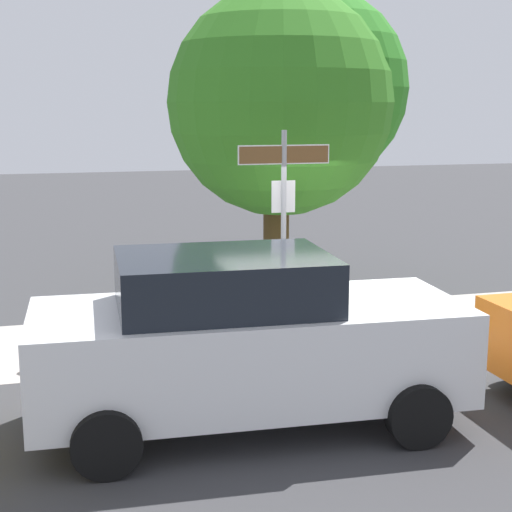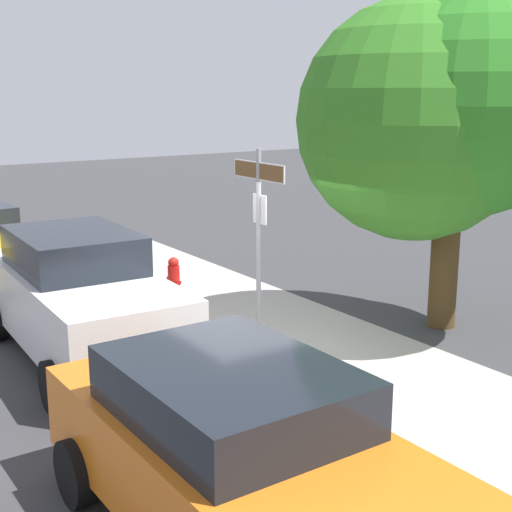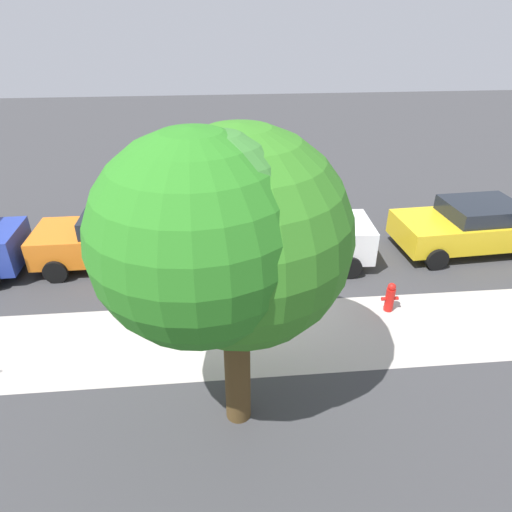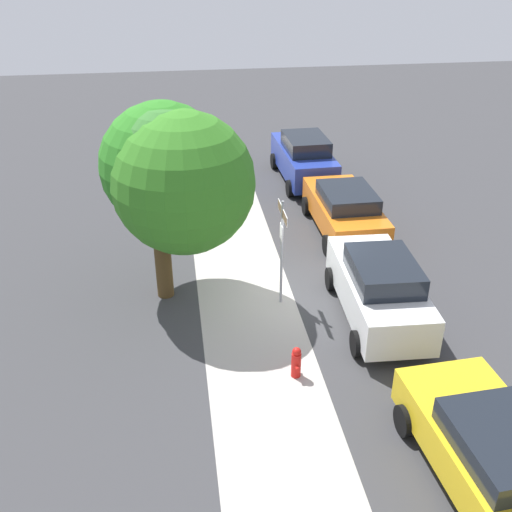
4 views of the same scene
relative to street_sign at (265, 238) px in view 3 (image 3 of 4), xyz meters
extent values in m
plane|color=#38383A|center=(0.45, -0.40, -2.03)|extent=(60.00, 60.00, 0.00)
cube|color=#AEA7A0|center=(2.45, 0.90, -2.03)|extent=(24.00, 2.60, 0.00)
cylinder|color=#9EA0A5|center=(0.00, 0.00, -0.55)|extent=(0.07, 0.07, 2.97)
cube|color=brown|center=(0.00, 0.00, 0.62)|extent=(1.21, 0.02, 0.22)
cube|color=white|center=(0.00, 0.00, 0.62)|extent=(1.24, 0.02, 0.25)
cube|color=silver|center=(0.00, 0.02, 0.07)|extent=(0.32, 0.02, 0.42)
cylinder|color=#4C381C|center=(0.81, 3.07, -0.75)|extent=(0.45, 0.45, 2.57)
sphere|color=#35752D|center=(0.98, 2.85, 1.91)|extent=(2.40, 2.40, 2.40)
sphere|color=#2A7920|center=(1.32, 2.88, 1.54)|extent=(3.28, 3.28, 3.28)
sphere|color=#337A20|center=(0.66, 2.41, 1.29)|extent=(3.63, 3.63, 3.63)
cube|color=gold|center=(-6.50, -2.65, -1.34)|extent=(4.49, 2.20, 0.75)
cube|color=black|center=(-6.77, -2.67, -0.74)|extent=(2.20, 1.83, 0.45)
cylinder|color=black|center=(-5.08, -1.59, -1.71)|extent=(0.65, 0.26, 0.64)
cylinder|color=black|center=(-4.96, -3.53, -1.71)|extent=(0.65, 0.26, 0.64)
cylinder|color=black|center=(-7.93, -3.71, -1.71)|extent=(0.65, 0.26, 0.64)
cube|color=silver|center=(-1.06, -2.31, -1.23)|extent=(4.46, 1.92, 0.97)
cube|color=black|center=(-1.32, -2.30, -0.48)|extent=(2.17, 1.62, 0.54)
cylinder|color=black|center=(0.47, -1.51, -1.71)|extent=(0.65, 0.25, 0.64)
cylinder|color=black|center=(0.39, -3.24, -1.71)|extent=(0.65, 0.25, 0.64)
cylinder|color=black|center=(-2.51, -1.38, -1.71)|extent=(0.65, 0.25, 0.64)
cylinder|color=black|center=(-2.59, -3.11, -1.71)|extent=(0.65, 0.25, 0.64)
cube|color=orange|center=(3.96, -2.82, -1.31)|extent=(4.43, 1.84, 0.80)
cube|color=black|center=(3.69, -2.82, -0.68)|extent=(2.13, 1.61, 0.47)
cylinder|color=black|center=(5.46, -1.90, -1.71)|extent=(0.64, 0.22, 0.64)
cylinder|color=black|center=(5.47, -3.71, -1.71)|extent=(0.64, 0.22, 0.64)
cylinder|color=black|center=(2.45, -1.92, -1.71)|extent=(0.64, 0.22, 0.64)
cylinder|color=black|center=(2.46, -3.73, -1.71)|extent=(0.64, 0.22, 0.64)
cylinder|color=black|center=(7.17, -3.36, -1.71)|extent=(0.65, 0.24, 0.64)
cylinder|color=red|center=(-3.06, 0.20, -1.72)|extent=(0.22, 0.22, 0.62)
sphere|color=red|center=(-3.06, 0.20, -1.35)|extent=(0.20, 0.20, 0.20)
cylinder|color=red|center=(-3.22, 0.20, -1.69)|extent=(0.10, 0.09, 0.09)
cylinder|color=red|center=(-2.90, 0.20, -1.69)|extent=(0.10, 0.09, 0.09)
camera|label=1|loc=(-2.97, -9.69, 1.26)|focal=54.43mm
camera|label=2|loc=(8.36, -5.73, 1.73)|focal=50.28mm
camera|label=3|loc=(1.01, 8.80, 4.56)|focal=31.26mm
camera|label=4|loc=(-13.45, 2.58, 6.89)|focal=42.13mm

